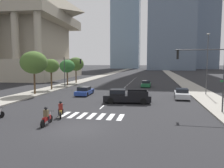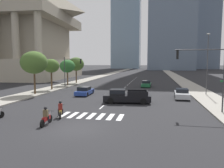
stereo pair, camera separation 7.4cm
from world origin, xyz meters
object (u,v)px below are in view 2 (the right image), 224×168
(street_tree_nearest, at_px, (34,63))
(street_tree_fourth, at_px, (76,64))
(sedan_silver_1, at_px, (182,94))
(street_tree_third, at_px, (67,66))
(sedan_green_0, at_px, (146,84))
(motorcycle_lead, at_px, (61,111))
(pickup_truck, at_px, (125,96))
(motorcycle_trailing, at_px, (46,118))
(sedan_blue_2, at_px, (85,91))
(traffic_signal_near, at_px, (206,67))
(street_lamp_east, at_px, (207,60))
(traffic_signal_far, at_px, (71,67))
(street_tree_second, at_px, (51,66))

(street_tree_nearest, xyz_separation_m, street_tree_fourth, (0.00, 18.09, -0.36))
(street_tree_fourth, bearing_deg, street_tree_nearest, -90.00)
(sedan_silver_1, relative_size, street_tree_third, 0.86)
(sedan_green_0, xyz_separation_m, street_tree_third, (-16.45, -1.28, 3.57))
(motorcycle_lead, xyz_separation_m, pickup_truck, (4.82, 7.98, 0.23))
(street_tree_third, xyz_separation_m, street_tree_fourth, (0.00, 5.22, 0.41))
(street_tree_nearest, bearing_deg, street_tree_third, 90.00)
(motorcycle_trailing, relative_size, street_tree_nearest, 0.32)
(pickup_truck, bearing_deg, street_tree_nearest, -21.20)
(pickup_truck, xyz_separation_m, sedan_blue_2, (-6.89, 5.28, -0.23))
(motorcycle_trailing, relative_size, traffic_signal_near, 0.32)
(traffic_signal_near, xyz_separation_m, street_lamp_east, (2.84, 12.04, 0.77))
(street_tree_third, bearing_deg, traffic_signal_far, -54.04)
(motorcycle_lead, height_order, sedan_blue_2, motorcycle_lead)
(sedan_silver_1, height_order, street_tree_fourth, street_tree_fourth)
(traffic_signal_far, bearing_deg, street_lamp_east, -14.62)
(motorcycle_trailing, bearing_deg, street_tree_nearest, 30.04)
(traffic_signal_near, height_order, street_tree_nearest, street_tree_nearest)
(motorcycle_trailing, bearing_deg, sedan_blue_2, 4.04)
(sedan_green_0, bearing_deg, traffic_signal_near, 17.91)
(motorcycle_trailing, distance_m, street_tree_second, 22.63)
(motorcycle_lead, bearing_deg, street_tree_fourth, -4.05)
(sedan_silver_1, xyz_separation_m, street_tree_fourth, (-21.76, 17.28, 3.96))
(motorcycle_trailing, xyz_separation_m, traffic_signal_near, (13.26, 6.78, 3.95))
(motorcycle_trailing, xyz_separation_m, street_tree_nearest, (-9.59, 14.58, 4.34))
(motorcycle_lead, xyz_separation_m, street_tree_nearest, (-9.62, 11.99, 4.34))
(sedan_green_0, xyz_separation_m, traffic_signal_far, (-14.72, -3.66, 3.54))
(street_lamp_east, height_order, street_tree_third, street_lamp_east)
(street_lamp_east, bearing_deg, street_tree_second, 177.03)
(sedan_blue_2, height_order, traffic_signal_near, traffic_signal_near)
(street_tree_nearest, bearing_deg, traffic_signal_near, -18.85)
(pickup_truck, relative_size, traffic_signal_near, 0.92)
(sedan_blue_2, relative_size, traffic_signal_near, 0.73)
(pickup_truck, bearing_deg, traffic_signal_near, 150.04)
(pickup_truck, distance_m, street_lamp_east, 14.65)
(traffic_signal_near, bearing_deg, pickup_truck, -24.28)
(street_tree_second, xyz_separation_m, street_tree_third, (0.00, 7.29, -0.18))
(traffic_signal_near, xyz_separation_m, street_tree_second, (-22.84, 13.37, -0.20))
(street_lamp_east, bearing_deg, street_tree_fourth, 151.67)
(street_tree_third, bearing_deg, street_tree_second, -90.00)
(sedan_blue_2, bearing_deg, traffic_signal_far, 31.07)
(sedan_silver_1, height_order, street_lamp_east, street_lamp_east)
(street_lamp_east, distance_m, street_tree_nearest, 26.03)
(sedan_blue_2, xyz_separation_m, street_tree_second, (-7.55, 4.30, 3.75))
(sedan_green_0, distance_m, traffic_signal_near, 23.20)
(sedan_silver_1, relative_size, street_tree_fourth, 0.77)
(motorcycle_lead, xyz_separation_m, sedan_silver_1, (12.14, 12.80, 0.03))
(street_lamp_east, xyz_separation_m, street_tree_second, (-25.68, 1.33, -0.97))
(pickup_truck, height_order, sedan_blue_2, pickup_truck)
(traffic_signal_near, bearing_deg, street_tree_fourth, -48.57)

